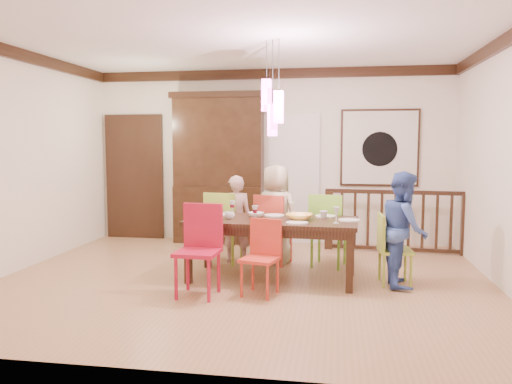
# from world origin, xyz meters

# --- Properties ---
(floor) EXTENTS (6.00, 6.00, 0.00)m
(floor) POSITION_xyz_m (0.00, 0.00, 0.00)
(floor) COLOR #A77D51
(floor) RESTS_ON ground
(ceiling) EXTENTS (6.00, 6.00, 0.00)m
(ceiling) POSITION_xyz_m (0.00, 0.00, 2.90)
(ceiling) COLOR white
(ceiling) RESTS_ON wall_back
(wall_back) EXTENTS (6.00, 0.00, 6.00)m
(wall_back) POSITION_xyz_m (0.00, 2.50, 1.45)
(wall_back) COLOR silver
(wall_back) RESTS_ON floor
(wall_left) EXTENTS (0.00, 5.00, 5.00)m
(wall_left) POSITION_xyz_m (-3.00, 0.00, 1.45)
(wall_left) COLOR silver
(wall_left) RESTS_ON floor
(wall_right) EXTENTS (0.00, 5.00, 5.00)m
(wall_right) POSITION_xyz_m (3.00, 0.00, 1.45)
(wall_right) COLOR silver
(wall_right) RESTS_ON floor
(crown_molding) EXTENTS (6.00, 5.00, 0.16)m
(crown_molding) POSITION_xyz_m (0.00, 0.00, 2.82)
(crown_molding) COLOR black
(crown_molding) RESTS_ON wall_back
(panel_door) EXTENTS (1.04, 0.07, 2.24)m
(panel_door) POSITION_xyz_m (-2.40, 2.45, 1.05)
(panel_door) COLOR black
(panel_door) RESTS_ON wall_back
(white_doorway) EXTENTS (0.97, 0.05, 2.22)m
(white_doorway) POSITION_xyz_m (0.35, 2.46, 1.05)
(white_doorway) COLOR silver
(white_doorway) RESTS_ON wall_back
(painting) EXTENTS (1.25, 0.06, 1.25)m
(painting) POSITION_xyz_m (1.80, 2.46, 1.60)
(painting) COLOR black
(painting) RESTS_ON wall_back
(pendant_cluster) EXTENTS (0.27, 0.21, 1.14)m
(pendant_cluster) POSITION_xyz_m (0.35, 0.12, 2.11)
(pendant_cluster) COLOR #ED47B9
(pendant_cluster) RESTS_ON ceiling
(dining_table) EXTENTS (2.10, 1.03, 0.75)m
(dining_table) POSITION_xyz_m (0.35, 0.12, 0.66)
(dining_table) COLOR black
(dining_table) RESTS_ON floor
(chair_far_left) EXTENTS (0.51, 0.51, 1.00)m
(chair_far_left) POSITION_xyz_m (-0.42, 0.88, 0.57)
(chair_far_left) COLOR #96BB37
(chair_far_left) RESTS_ON floor
(chair_far_mid) EXTENTS (0.54, 0.54, 0.98)m
(chair_far_mid) POSITION_xyz_m (0.28, 0.91, 0.56)
(chair_far_mid) COLOR #C43C29
(chair_far_mid) RESTS_ON floor
(chair_far_right) EXTENTS (0.55, 0.55, 1.00)m
(chair_far_right) POSITION_xyz_m (1.02, 0.88, 0.57)
(chair_far_right) COLOR #72BA31
(chair_far_right) RESTS_ON floor
(chair_near_left) EXTENTS (0.48, 0.48, 1.00)m
(chair_near_left) POSITION_xyz_m (-0.37, -0.70, 0.57)
(chair_near_left) COLOR #AA102C
(chair_near_left) RESTS_ON floor
(chair_near_mid) EXTENTS (0.46, 0.46, 0.83)m
(chair_near_mid) POSITION_xyz_m (0.30, -0.56, 0.48)
(chair_near_mid) COLOR red
(chair_near_mid) RESTS_ON floor
(chair_end_right) EXTENTS (0.41, 0.41, 0.84)m
(chair_end_right) POSITION_xyz_m (1.82, 0.11, 0.48)
(chair_end_right) COLOR #90AD32
(chair_end_right) RESTS_ON floor
(china_hutch) EXTENTS (1.59, 0.46, 2.52)m
(china_hutch) POSITION_xyz_m (-0.84, 2.30, 1.26)
(china_hutch) COLOR black
(china_hutch) RESTS_ON floor
(balustrade) EXTENTS (2.15, 0.24, 0.96)m
(balustrade) POSITION_xyz_m (2.02, 1.95, 0.50)
(balustrade) COLOR black
(balustrade) RESTS_ON floor
(person_far_left) EXTENTS (0.50, 0.37, 1.23)m
(person_far_left) POSITION_xyz_m (-0.27, 0.92, 0.62)
(person_far_left) COLOR #D3A4A0
(person_far_left) RESTS_ON floor
(person_far_mid) EXTENTS (0.79, 0.66, 1.38)m
(person_far_mid) POSITION_xyz_m (0.29, 0.99, 0.69)
(person_far_mid) COLOR beige
(person_far_mid) RESTS_ON floor
(person_end_right) EXTENTS (0.53, 0.67, 1.35)m
(person_end_right) POSITION_xyz_m (1.90, 0.09, 0.68)
(person_end_right) COLOR #3A57A3
(person_end_right) RESTS_ON floor
(serving_bowl) EXTENTS (0.33, 0.33, 0.08)m
(serving_bowl) POSITION_xyz_m (0.68, 0.07, 0.79)
(serving_bowl) COLOR gold
(serving_bowl) RESTS_ON dining_table
(small_bowl) EXTENTS (0.20, 0.20, 0.06)m
(small_bowl) POSITION_xyz_m (0.13, 0.24, 0.78)
(small_bowl) COLOR white
(small_bowl) RESTS_ON dining_table
(cup_left) EXTENTS (0.15, 0.15, 0.09)m
(cup_left) POSITION_xyz_m (-0.17, 0.02, 0.80)
(cup_left) COLOR silver
(cup_left) RESTS_ON dining_table
(cup_right) EXTENTS (0.12, 0.12, 0.09)m
(cup_right) POSITION_xyz_m (0.97, 0.28, 0.80)
(cup_right) COLOR silver
(cup_right) RESTS_ON dining_table
(plate_far_left) EXTENTS (0.26, 0.26, 0.01)m
(plate_far_left) POSITION_xyz_m (-0.31, 0.38, 0.76)
(plate_far_left) COLOR white
(plate_far_left) RESTS_ON dining_table
(plate_far_mid) EXTENTS (0.26, 0.26, 0.01)m
(plate_far_mid) POSITION_xyz_m (0.34, 0.38, 0.76)
(plate_far_mid) COLOR white
(plate_far_mid) RESTS_ON dining_table
(plate_far_right) EXTENTS (0.26, 0.26, 0.01)m
(plate_far_right) POSITION_xyz_m (0.99, 0.42, 0.76)
(plate_far_right) COLOR white
(plate_far_right) RESTS_ON dining_table
(plate_near_left) EXTENTS (0.26, 0.26, 0.01)m
(plate_near_left) POSITION_xyz_m (-0.39, -0.15, 0.76)
(plate_near_left) COLOR white
(plate_near_left) RESTS_ON dining_table
(plate_near_mid) EXTENTS (0.26, 0.26, 0.01)m
(plate_near_mid) POSITION_xyz_m (0.67, -0.16, 0.76)
(plate_near_mid) COLOR white
(plate_near_mid) RESTS_ON dining_table
(plate_end_right) EXTENTS (0.26, 0.26, 0.01)m
(plate_end_right) POSITION_xyz_m (1.28, 0.13, 0.76)
(plate_end_right) COLOR white
(plate_end_right) RESTS_ON dining_table
(wine_glass_a) EXTENTS (0.08, 0.08, 0.19)m
(wine_glass_a) POSITION_xyz_m (-0.20, 0.31, 0.84)
(wine_glass_a) COLOR #590C19
(wine_glass_a) RESTS_ON dining_table
(wine_glass_b) EXTENTS (0.08, 0.08, 0.19)m
(wine_glass_b) POSITION_xyz_m (0.56, 0.30, 0.84)
(wine_glass_b) COLOR silver
(wine_glass_b) RESTS_ON dining_table
(wine_glass_c) EXTENTS (0.08, 0.08, 0.19)m
(wine_glass_c) POSITION_xyz_m (0.17, -0.11, 0.84)
(wine_glass_c) COLOR #590C19
(wine_glass_c) RESTS_ON dining_table
(wine_glass_d) EXTENTS (0.08, 0.08, 0.19)m
(wine_glass_d) POSITION_xyz_m (1.12, -0.08, 0.84)
(wine_glass_d) COLOR silver
(wine_glass_d) RESTS_ON dining_table
(napkin) EXTENTS (0.18, 0.14, 0.01)m
(napkin) POSITION_xyz_m (0.37, -0.18, 0.76)
(napkin) COLOR #D83359
(napkin) RESTS_ON dining_table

